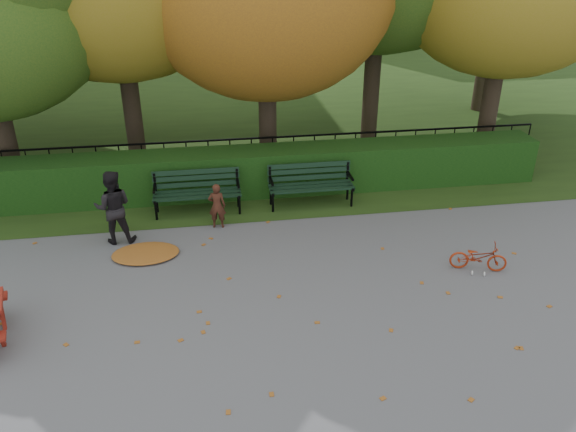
{
  "coord_description": "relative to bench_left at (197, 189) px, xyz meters",
  "views": [
    {
      "loc": [
        -1.08,
        -7.1,
        5.25
      ],
      "look_at": [
        0.23,
        1.22,
        1.0
      ],
      "focal_mm": 35.0,
      "sensor_mm": 36.0,
      "label": 1
    }
  ],
  "objects": [
    {
      "name": "ground",
      "position": [
        1.3,
        -3.7,
        -0.52
      ],
      "size": [
        90.0,
        90.0,
        0.0
      ],
      "primitive_type": "plane",
      "color": "#5F5E63",
      "rests_on": "ground"
    },
    {
      "name": "grass_strip",
      "position": [
        1.3,
        10.3,
        -0.51
      ],
      "size": [
        90.0,
        90.0,
        0.0
      ],
      "primitive_type": "plane",
      "color": "#203712",
      "rests_on": "ground"
    },
    {
      "name": "hedge",
      "position": [
        1.3,
        0.8,
        -0.02
      ],
      "size": [
        13.0,
        0.9,
        1.0
      ],
      "primitive_type": "cube",
      "color": "black",
      "rests_on": "ground"
    },
    {
      "name": "iron_fence",
      "position": [
        1.3,
        1.6,
        0.02
      ],
      "size": [
        14.0,
        0.04,
        1.02
      ],
      "color": "black",
      "rests_on": "ground"
    },
    {
      "name": "bench_left",
      "position": [
        0.0,
        0.0,
        0.0
      ],
      "size": [
        1.8,
        0.57,
        0.88
      ],
      "color": "black",
      "rests_on": "ground"
    },
    {
      "name": "bench_right",
      "position": [
        2.4,
        0.0,
        0.0
      ],
      "size": [
        1.8,
        0.57,
        0.88
      ],
      "color": "black",
      "rests_on": "ground"
    },
    {
      "name": "leaf_pile",
      "position": [
        -0.98,
        -1.7,
        -0.48
      ],
      "size": [
        1.23,
        0.87,
        0.08
      ],
      "primitive_type": "ellipsoid",
      "rotation": [
        0.0,
        0.0,
        -0.02
      ],
      "color": "brown",
      "rests_on": "ground"
    },
    {
      "name": "leaf_scatter",
      "position": [
        1.3,
        -3.4,
        -0.51
      ],
      "size": [
        9.0,
        5.7,
        0.01
      ],
      "primitive_type": null,
      "color": "brown",
      "rests_on": "ground"
    },
    {
      "name": "child",
      "position": [
        0.38,
        -0.78,
        -0.05
      ],
      "size": [
        0.37,
        0.27,
        0.93
      ],
      "primitive_type": "imported",
      "rotation": [
        0.0,
        0.0,
        3.01
      ],
      "color": "#411F14",
      "rests_on": "ground"
    },
    {
      "name": "adult",
      "position": [
        -1.53,
        -1.06,
        0.2
      ],
      "size": [
        0.7,
        0.55,
        1.43
      ],
      "primitive_type": "imported",
      "rotation": [
        0.0,
        0.0,
        3.15
      ],
      "color": "black",
      "rests_on": "ground"
    },
    {
      "name": "bicycle",
      "position": [
        4.77,
        -3.08,
        -0.27
      ],
      "size": [
        1.02,
        0.62,
        0.51
      ],
      "primitive_type": "imported",
      "rotation": [
        0.0,
        0.0,
        1.25
      ],
      "color": "#A02B0E",
      "rests_on": "ground"
    }
  ]
}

